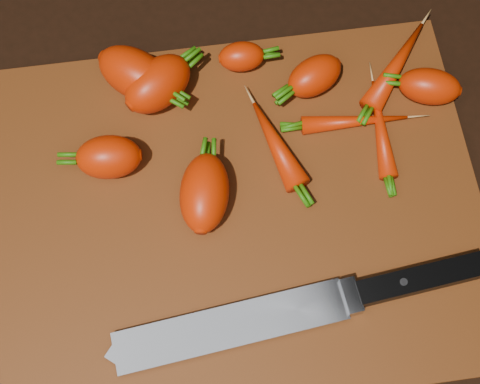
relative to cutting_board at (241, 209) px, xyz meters
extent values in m
cube|color=black|center=(0.00, 0.00, -0.01)|extent=(2.00, 2.00, 0.01)
cube|color=#51270E|center=(0.00, 0.00, 0.00)|extent=(0.50, 0.40, 0.01)
ellipsoid|color=red|center=(-0.07, 0.14, 0.03)|extent=(0.10, 0.09, 0.05)
ellipsoid|color=red|center=(-0.13, 0.06, 0.03)|extent=(0.07, 0.05, 0.05)
ellipsoid|color=red|center=(-0.09, 0.16, 0.03)|extent=(0.10, 0.10, 0.05)
ellipsoid|color=red|center=(-0.04, 0.01, 0.03)|extent=(0.07, 0.09, 0.05)
ellipsoid|color=red|center=(0.10, 0.13, 0.03)|extent=(0.08, 0.07, 0.04)
ellipsoid|color=red|center=(0.02, 0.17, 0.02)|extent=(0.05, 0.03, 0.03)
ellipsoid|color=red|center=(0.22, 0.10, 0.03)|extent=(0.08, 0.06, 0.04)
ellipsoid|color=red|center=(0.19, 0.14, 0.02)|extent=(0.10, 0.11, 0.03)
ellipsoid|color=red|center=(0.13, 0.08, 0.02)|extent=(0.12, 0.03, 0.02)
ellipsoid|color=red|center=(0.04, 0.06, 0.02)|extent=(0.06, 0.11, 0.03)
ellipsoid|color=red|center=(0.16, 0.07, 0.02)|extent=(0.03, 0.12, 0.02)
cube|color=gray|center=(-0.14, -0.13, 0.02)|extent=(0.23, 0.06, 0.00)
cube|color=gray|center=(-0.02, -0.12, 0.02)|extent=(0.02, 0.04, 0.02)
cube|color=black|center=(0.05, -0.11, 0.02)|extent=(0.13, 0.04, 0.02)
cylinder|color=#B2B2B7|center=(0.03, -0.12, 0.02)|extent=(0.01, 0.01, 0.00)
camera|label=1|loc=(-0.03, -0.23, 0.66)|focal=50.00mm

